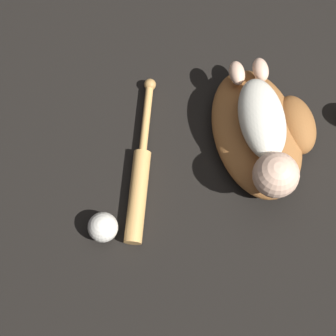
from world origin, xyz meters
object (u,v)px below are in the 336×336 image
Objects in this scene: baseball_glove at (263,132)px; baseball_bat at (140,179)px; baby_figure at (266,136)px; baseball at (103,227)px.

baseball_bat is (0.09, -0.32, -0.02)m from baseball_glove.
baseball_glove is 0.11m from baby_figure.
baseball_bat is 5.95× the size of baseball.
baseball_bat is 0.16m from baseball.
baseball_glove is at bearing 163.07° from baby_figure.
baseball_glove is 5.17× the size of baseball.
baby_figure is (0.05, -0.01, 0.09)m from baseball_glove.
baby_figure is 0.45m from baseball.
baby_figure is 0.85× the size of baseball_bat.
baseball_bat is at bearing 140.82° from baseball.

